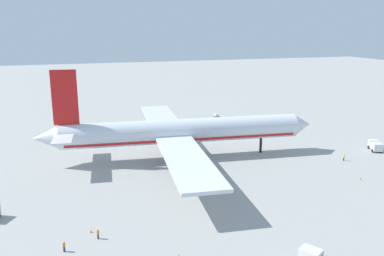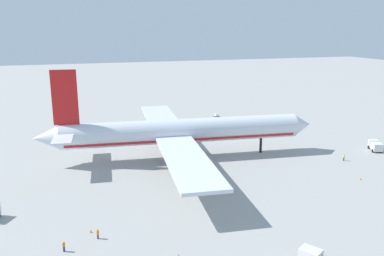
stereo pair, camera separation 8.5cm
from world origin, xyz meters
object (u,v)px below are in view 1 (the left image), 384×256
at_px(ground_worker_0, 98,234).
at_px(traffic_cone_3, 190,118).
at_px(ground_worker_1, 64,247).
at_px(traffic_cone_2, 91,231).
at_px(traffic_cone_1, 360,179).
at_px(traffic_cone_0, 179,256).
at_px(service_truck_2, 375,146).
at_px(baggage_cart_1, 276,127).
at_px(ground_worker_3, 344,157).
at_px(airliner, 178,132).
at_px(baggage_cart_0, 216,115).

xyz_separation_m(ground_worker_0, traffic_cone_3, (41.51, 78.52, -0.55)).
xyz_separation_m(ground_worker_1, traffic_cone_2, (4.33, 4.68, -0.59)).
bearing_deg(traffic_cone_1, traffic_cone_0, -160.46).
height_order(service_truck_2, traffic_cone_0, service_truck_2).
distance_m(traffic_cone_2, traffic_cone_3, 87.12).
bearing_deg(traffic_cone_0, traffic_cone_3, 70.75).
distance_m(baggage_cart_1, traffic_cone_0, 82.81).
height_order(ground_worker_0, traffic_cone_2, ground_worker_0).
bearing_deg(ground_worker_3, traffic_cone_0, -151.14).
xyz_separation_m(airliner, traffic_cone_0, (-13.22, -44.73, -6.78)).
bearing_deg(ground_worker_0, baggage_cart_0, 56.47).
xyz_separation_m(ground_worker_0, traffic_cone_0, (10.85, -9.28, -0.55)).
height_order(baggage_cart_1, traffic_cone_2, baggage_cart_1).
relative_size(service_truck_2, traffic_cone_0, 10.69).
relative_size(ground_worker_1, traffic_cone_2, 3.09).
xyz_separation_m(service_truck_2, ground_worker_0, (-77.77, -24.29, -0.61)).
height_order(baggage_cart_1, traffic_cone_3, baggage_cart_1).
xyz_separation_m(ground_worker_3, traffic_cone_0, (-52.85, -29.13, -0.64)).
distance_m(baggage_cart_0, traffic_cone_0, 96.69).
relative_size(service_truck_2, ground_worker_0, 3.60).
xyz_separation_m(baggage_cart_1, ground_worker_1, (-69.24, -56.49, 0.17)).
bearing_deg(airliner, traffic_cone_1, -39.05).
bearing_deg(baggage_cart_1, airliner, -154.78).
relative_size(airliner, baggage_cart_1, 25.21).
distance_m(ground_worker_3, traffic_cone_3, 62.72).
bearing_deg(ground_worker_1, service_truck_2, 17.72).
relative_size(airliner, traffic_cone_2, 139.54).
bearing_deg(traffic_cone_2, baggage_cart_1, 38.59).
distance_m(service_truck_2, traffic_cone_2, 81.70).
relative_size(ground_worker_3, traffic_cone_2, 3.26).
distance_m(airliner, ground_worker_3, 43.03).
height_order(ground_worker_0, traffic_cone_0, ground_worker_0).
bearing_deg(service_truck_2, traffic_cone_3, 123.77).
height_order(airliner, traffic_cone_3, airliner).
distance_m(traffic_cone_0, traffic_cone_3, 92.99).
height_order(baggage_cart_1, ground_worker_1, ground_worker_1).
distance_m(airliner, baggage_cart_1, 44.56).
xyz_separation_m(traffic_cone_2, traffic_cone_3, (42.45, 76.08, 0.00)).
height_order(baggage_cart_1, traffic_cone_1, baggage_cart_1).
bearing_deg(traffic_cone_3, ground_worker_0, -117.86).
relative_size(ground_worker_3, traffic_cone_3, 3.26).
relative_size(traffic_cone_1, traffic_cone_2, 1.00).
bearing_deg(traffic_cone_3, baggage_cart_0, -1.36).
distance_m(service_truck_2, baggage_cart_0, 59.88).
bearing_deg(service_truck_2, baggage_cart_1, 114.74).
distance_m(service_truck_2, traffic_cone_3, 65.24).
xyz_separation_m(service_truck_2, traffic_cone_1, (-19.37, -16.69, -1.16)).
distance_m(airliner, traffic_cone_1, 44.72).
xyz_separation_m(baggage_cart_1, traffic_cone_0, (-53.12, -63.52, -0.42)).
bearing_deg(ground_worker_3, ground_worker_0, -162.69).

